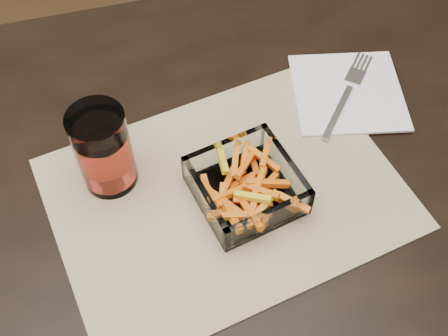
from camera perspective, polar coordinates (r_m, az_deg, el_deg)
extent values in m
cube|color=black|center=(0.74, -6.93, -6.74)|extent=(1.60, 0.90, 0.03)
cylinder|color=black|center=(1.45, 20.58, 5.94)|extent=(0.06, 0.06, 0.72)
cube|color=tan|center=(0.75, 0.25, -2.56)|extent=(0.50, 0.40, 0.00)
cube|color=white|center=(0.74, 2.21, -2.63)|extent=(0.15, 0.15, 0.01)
cube|color=white|center=(0.75, 0.14, 1.57)|extent=(0.12, 0.03, 0.05)
cube|color=white|center=(0.70, 4.57, -5.36)|extent=(0.12, 0.03, 0.05)
cube|color=white|center=(0.71, -1.91, -3.58)|extent=(0.03, 0.12, 0.05)
cube|color=white|center=(0.74, 6.25, -0.02)|extent=(0.03, 0.12, 0.05)
cylinder|color=white|center=(0.73, -12.15, 1.84)|extent=(0.07, 0.07, 0.13)
cylinder|color=red|center=(0.74, -11.96, 1.18)|extent=(0.06, 0.06, 0.08)
cube|color=white|center=(0.87, 12.47, 7.55)|extent=(0.19, 0.19, 0.00)
cube|color=silver|center=(0.84, 11.49, 5.60)|extent=(0.08, 0.09, 0.00)
cube|color=silver|center=(0.89, 13.17, 9.05)|extent=(0.04, 0.04, 0.00)
cube|color=silver|center=(0.92, 13.24, 10.61)|extent=(0.03, 0.03, 0.00)
cube|color=silver|center=(0.92, 13.63, 10.47)|extent=(0.03, 0.03, 0.00)
cube|color=silver|center=(0.92, 14.03, 10.32)|extent=(0.03, 0.03, 0.00)
cube|color=silver|center=(0.92, 14.43, 10.18)|extent=(0.03, 0.03, 0.00)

